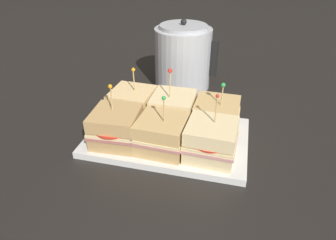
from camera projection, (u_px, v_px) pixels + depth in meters
ground_plane at (168, 140)px, 0.81m from camera, size 6.00×6.00×0.00m
serving_platter at (168, 137)px, 0.80m from camera, size 0.42×0.27×0.02m
sandwich_front_left at (116, 127)px, 0.75m from camera, size 0.13×0.13×0.15m
sandwich_front_center at (162, 134)px, 0.73m from camera, size 0.12×0.12×0.15m
sandwich_front_right at (211, 140)px, 0.70m from camera, size 0.12×0.12×0.16m
sandwich_back_left at (133, 105)px, 0.85m from camera, size 0.13×0.13×0.15m
sandwich_back_center at (173, 110)px, 0.83m from camera, size 0.12×0.12×0.17m
sandwich_back_right at (216, 116)px, 0.80m from camera, size 0.12×0.12×0.14m
kettle_steel at (183, 57)px, 1.05m from camera, size 0.22×0.20×0.24m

